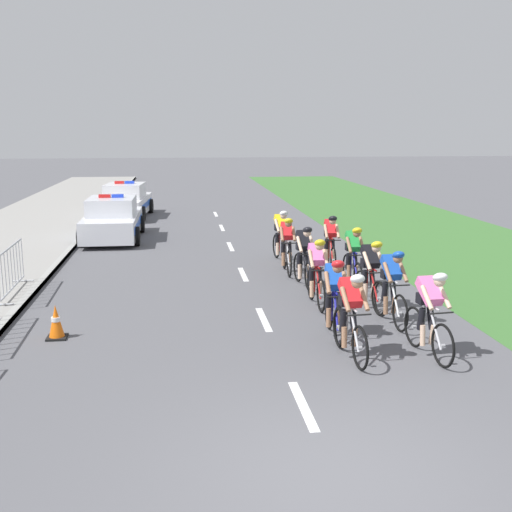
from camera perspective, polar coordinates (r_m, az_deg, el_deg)
ground_plane at (r=7.31m, az=7.36°, el=-19.59°), size 160.00×160.00×0.00m
kerb_edge at (r=20.67m, az=-16.65°, el=0.78°), size 0.16×60.00×0.13m
grass_verge at (r=22.37m, az=17.22°, el=1.38°), size 7.00×60.00×0.01m
lane_markings_centre at (r=16.38m, az=-1.20°, el=-1.70°), size 0.14×25.60×0.01m
cyclist_lead at (r=10.36m, az=8.77°, el=-5.31°), size 0.43×1.72×1.56m
cyclist_second at (r=10.73m, az=15.80°, el=-5.02°), size 0.45×1.72×1.56m
cyclist_third at (r=11.37m, az=7.27°, el=-3.73°), size 0.44×1.72×1.56m
cyclist_fourth at (r=12.35m, az=12.44°, el=-2.67°), size 0.43×1.72×1.56m
cyclist_fifth at (r=13.37m, az=5.63°, el=-1.37°), size 0.42×1.72×1.56m
cyclist_sixth at (r=13.31m, az=10.57°, el=-1.57°), size 0.44×1.72×1.56m
cyclist_seventh at (r=15.00m, az=4.45°, el=0.08°), size 0.44×1.72×1.56m
cyclist_eighth at (r=15.05m, az=8.99°, el=0.01°), size 0.42×1.72×1.56m
cyclist_ninth at (r=16.41m, az=2.88°, el=1.10°), size 0.42×1.72×1.56m
cyclist_tenth at (r=16.95m, az=6.91°, el=1.37°), size 0.43×1.72×1.56m
cyclist_eleventh at (r=17.86m, az=2.33°, el=1.97°), size 0.45×1.72×1.56m
police_car_nearest at (r=22.10m, az=-13.14°, el=3.26°), size 2.02×4.41×1.59m
police_car_second at (r=27.69m, az=-11.98°, el=4.94°), size 2.27×4.53×1.59m
crowd_barrier_rear at (r=15.04m, az=-21.70°, el=-1.24°), size 0.56×2.32×1.07m
traffic_cone_near at (r=11.94m, az=-18.03°, el=-5.85°), size 0.36×0.36×0.64m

